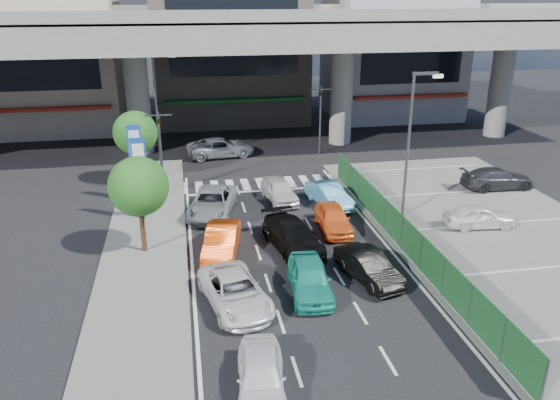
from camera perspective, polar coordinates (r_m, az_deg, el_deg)
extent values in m
plane|color=black|center=(24.21, 2.52, -8.32)|extent=(120.00, 120.00, 0.00)
cube|color=#5C5C5A|center=(29.98, 22.64, -3.94)|extent=(12.00, 28.00, 0.06)
cube|color=#5C5C5A|center=(27.33, -13.93, -5.22)|extent=(4.00, 30.00, 0.12)
cylinder|color=slate|center=(43.39, -14.60, 9.93)|extent=(1.80, 1.80, 8.00)
cylinder|color=slate|center=(45.13, 6.43, 10.88)|extent=(1.80, 1.80, 8.00)
cylinder|color=slate|center=(50.91, 21.99, 10.66)|extent=(1.80, 1.80, 8.00)
cube|color=slate|center=(42.92, -4.06, 17.16)|extent=(64.00, 14.00, 2.00)
cube|color=slate|center=(36.11, -2.81, 18.53)|extent=(64.00, 0.40, 0.90)
cube|color=slate|center=(49.61, -5.05, 19.16)|extent=(64.00, 0.40, 0.90)
cube|color=#A89C87|center=(53.99, -22.94, 13.75)|extent=(12.00, 10.00, 13.00)
cube|color=#AD2315|center=(49.58, -23.48, 8.79)|extent=(10.80, 1.60, 0.25)
cube|color=black|center=(49.05, -24.21, 13.76)|extent=(9.60, 0.10, 5.85)
cube|color=gray|center=(53.94, -5.41, 16.31)|extent=(14.00, 10.00, 15.00)
cube|color=#125A1E|center=(49.53, -4.67, 10.43)|extent=(12.60, 1.60, 0.25)
cube|color=black|center=(48.90, -4.87, 16.73)|extent=(11.20, 0.10, 6.75)
cube|color=gray|center=(56.83, 11.58, 14.71)|extent=(12.00, 10.00, 12.00)
cube|color=#AD2315|center=(52.61, 13.36, 10.56)|extent=(10.80, 1.60, 0.25)
cube|color=black|center=(52.16, 13.69, 14.68)|extent=(9.60, 0.10, 5.40)
cylinder|color=#595B60|center=(33.87, -12.32, 4.68)|extent=(0.14, 0.14, 5.20)
cube|color=#595B60|center=(33.29, -12.64, 8.64)|extent=(1.60, 0.08, 0.08)
imported|color=black|center=(33.36, -12.60, 8.14)|extent=(0.26, 1.24, 0.50)
cylinder|color=#595B60|center=(41.91, 4.21, 8.21)|extent=(0.14, 0.14, 5.20)
cube|color=#595B60|center=(41.45, 4.30, 11.45)|extent=(1.60, 0.08, 0.08)
imported|color=black|center=(41.50, 4.29, 11.04)|extent=(0.26, 1.24, 0.50)
cylinder|color=#595B60|center=(30.11, 13.23, 5.34)|extent=(0.16, 0.16, 8.00)
cube|color=#595B60|center=(29.58, 14.96, 12.65)|extent=(1.40, 0.15, 0.15)
cube|color=silver|center=(29.90, 16.18, 12.33)|extent=(0.50, 0.22, 0.18)
cylinder|color=#595B60|center=(39.38, -12.74, 9.01)|extent=(0.16, 0.16, 8.00)
cube|color=#595B60|center=(38.77, -12.30, 14.71)|extent=(1.40, 0.15, 0.15)
cube|color=silver|center=(38.77, -11.22, 14.57)|extent=(0.50, 0.22, 0.18)
cylinder|color=#595B60|center=(30.60, -14.12, -0.22)|extent=(0.10, 0.10, 2.20)
cube|color=navy|center=(29.93, -14.48, 3.53)|extent=(0.80, 0.12, 3.00)
cube|color=white|center=(29.86, -14.48, 3.49)|extent=(0.60, 0.02, 2.40)
cylinder|color=#595B60|center=(33.45, -14.55, 1.57)|extent=(0.10, 0.10, 2.20)
cube|color=navy|center=(32.84, -14.88, 5.03)|extent=(0.80, 0.12, 3.00)
cube|color=white|center=(32.77, -14.89, 5.00)|extent=(0.60, 0.02, 2.40)
cylinder|color=#382314|center=(26.85, -14.14, -3.04)|extent=(0.24, 0.24, 2.40)
sphere|color=#164D16|center=(26.06, -14.57, 1.39)|extent=(2.80, 2.80, 2.80)
cylinder|color=#382314|center=(36.76, -14.57, 3.48)|extent=(0.24, 0.24, 2.40)
sphere|color=#164D16|center=(36.18, -14.88, 6.81)|extent=(2.80, 2.80, 2.80)
imported|color=white|center=(17.89, -2.00, -17.83)|extent=(1.90, 3.87, 1.27)
imported|color=white|center=(22.12, -4.70, -9.53)|extent=(3.02, 4.94, 1.28)
imported|color=#1DA88D|center=(22.92, 3.14, -8.17)|extent=(1.98, 4.17, 1.38)
imported|color=black|center=(24.20, 9.22, -6.90)|extent=(2.30, 4.09, 1.28)
imported|color=#F54E10|center=(26.23, -6.11, -4.30)|extent=(2.28, 4.40, 1.38)
imported|color=black|center=(26.61, 1.35, -3.79)|extent=(2.81, 5.04, 1.38)
imported|color=orange|center=(28.84, 5.60, -1.93)|extent=(1.78, 3.94, 1.31)
imported|color=#AAAEB2|center=(30.98, -7.10, -0.27)|extent=(3.46, 5.38, 1.38)
imported|color=silver|center=(32.69, -0.07, 1.01)|extent=(2.02, 4.07, 1.33)
imported|color=#4894BA|center=(32.13, 5.17, 0.53)|extent=(2.23, 4.15, 1.30)
imported|color=#B4B8BC|center=(41.92, -6.18, 5.48)|extent=(5.35, 2.99, 1.41)
imported|color=white|center=(30.81, 20.10, -1.57)|extent=(3.81, 1.85, 1.25)
imported|color=#2B2B30|center=(37.28, 21.75, 2.11)|extent=(4.60, 1.97, 1.32)
cone|color=red|center=(29.61, 12.36, -2.16)|extent=(0.48, 0.48, 0.77)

